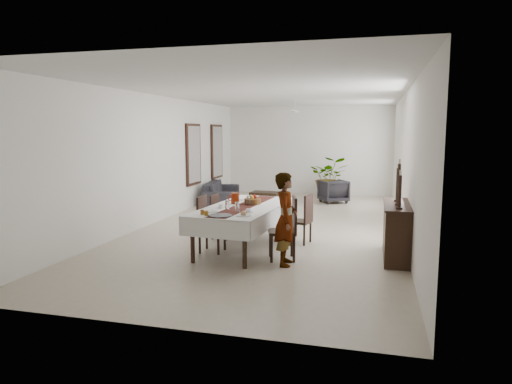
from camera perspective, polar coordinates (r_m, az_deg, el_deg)
name	(u,v)px	position (r m, az deg, el deg)	size (l,w,h in m)	color
floor	(273,226)	(11.17, 2.13, -4.28)	(6.00, 12.00, 0.00)	#BDAF96
ceiling	(274,93)	(10.97, 2.22, 12.31)	(6.00, 12.00, 0.02)	silver
wall_back	(309,150)	(16.86, 6.60, 5.18)	(6.00, 0.02, 3.20)	white
wall_front	(159,194)	(5.28, -12.02, -0.19)	(6.00, 0.02, 3.20)	white
wall_left	(159,159)	(11.97, -12.03, 4.09)	(0.02, 12.00, 3.20)	white
wall_right	(404,163)	(10.72, 18.06, 3.49)	(0.02, 12.00, 3.20)	white
dining_table_top	(245,208)	(8.95, -1.39, -1.99)	(1.11, 2.68, 0.06)	black
table_leg_fl	(193,241)	(8.10, -7.94, -6.11)	(0.08, 0.08, 0.78)	black
table_leg_fr	(245,246)	(7.70, -1.43, -6.76)	(0.08, 0.08, 0.78)	black
table_leg_bl	(245,216)	(10.37, -1.35, -3.01)	(0.08, 0.08, 0.78)	black
table_leg_br	(287,219)	(10.06, 3.87, -3.36)	(0.08, 0.08, 0.78)	black
tablecloth_top	(245,206)	(8.95, -1.39, -1.78)	(1.32, 2.88, 0.01)	white
tablecloth_drape_left	(215,212)	(9.23, -5.17, -2.54)	(0.01, 2.88, 0.33)	white
tablecloth_drape_right	(277,216)	(8.76, 2.59, -3.06)	(0.01, 2.88, 0.33)	white
tablecloth_drape_near	(214,229)	(7.68, -5.30, -4.61)	(1.32, 0.01, 0.33)	white
tablecloth_drape_far	(268,203)	(10.30, 1.51, -1.44)	(1.32, 0.01, 0.33)	white
table_runner	(245,206)	(8.94, -1.39, -1.73)	(0.39, 2.79, 0.00)	#5C231A
red_pitcher	(235,198)	(9.18, -2.64, -0.80)	(0.17, 0.17, 0.22)	maroon
pitcher_handle	(231,198)	(9.22, -3.18, -0.77)	(0.13, 0.13, 0.02)	maroon
wine_glass_near	(237,207)	(8.22, -2.37, -1.91)	(0.08, 0.08, 0.19)	white
wine_glass_mid	(227,206)	(8.41, -3.63, -1.70)	(0.08, 0.08, 0.19)	white
wine_glass_far	(249,201)	(8.96, -0.93, -1.11)	(0.08, 0.08, 0.19)	silver
teacup_right	(249,211)	(8.20, -0.92, -2.35)	(0.10, 0.10, 0.07)	white
saucer_right	(249,212)	(8.21, -0.92, -2.54)	(0.17, 0.17, 0.01)	white
teacup_left	(221,206)	(8.71, -4.38, -1.79)	(0.10, 0.10, 0.07)	white
saucer_left	(221,208)	(8.72, -4.38, -1.96)	(0.17, 0.17, 0.01)	white
plate_near_right	(244,215)	(7.89, -1.56, -2.94)	(0.27, 0.27, 0.02)	silver
bread_near_right	(244,214)	(7.88, -1.56, -2.72)	(0.10, 0.10, 0.10)	tan
plate_near_left	(211,211)	(8.32, -5.64, -2.43)	(0.27, 0.27, 0.02)	white
plate_far_left	(240,200)	(9.64, -2.04, -1.01)	(0.27, 0.27, 0.02)	silver
serving_tray	(220,216)	(7.88, -4.50, -2.96)	(0.40, 0.40, 0.02)	#3C3C41
jam_jar_a	(206,213)	(7.95, -6.21, -2.66)	(0.07, 0.07, 0.08)	#845C13
jam_jar_b	(202,212)	(8.06, -6.72, -2.53)	(0.07, 0.07, 0.08)	brown
fruit_basket	(253,201)	(9.17, -0.44, -1.15)	(0.33, 0.33, 0.11)	brown
fruit_red	(254,197)	(9.17, -0.19, -0.62)	(0.10, 0.10, 0.10)	maroon
fruit_green	(251,197)	(9.21, -0.62, -0.59)	(0.09, 0.09, 0.09)	#457422
fruit_yellow	(252,197)	(9.11, -0.56, -0.68)	(0.09, 0.09, 0.09)	gold
chair_right_near_seat	(282,232)	(8.22, 3.27, -5.01)	(0.48, 0.48, 0.06)	black
chair_right_near_leg_fl	(294,249)	(8.11, 4.78, -7.14)	(0.05, 0.05, 0.48)	black
chair_right_near_leg_fr	(292,244)	(8.50, 4.49, -6.46)	(0.05, 0.05, 0.48)	black
chair_right_near_leg_bl	(272,249)	(8.08, 1.96, -7.18)	(0.05, 0.05, 0.48)	black
chair_right_near_leg_br	(270,244)	(8.47, 1.81, -6.50)	(0.05, 0.05, 0.48)	black
chair_right_near_back	(294,214)	(8.18, 4.83, -2.74)	(0.48, 0.04, 0.62)	black
chair_right_far_seat	(299,222)	(9.46, 5.45, -3.70)	(0.43, 0.43, 0.05)	black
chair_right_far_leg_fl	(304,236)	(9.28, 6.04, -5.43)	(0.04, 0.04, 0.43)	black
chair_right_far_leg_fr	(310,232)	(9.61, 6.82, -5.00)	(0.04, 0.04, 0.43)	black
chair_right_far_leg_bl	(288,234)	(9.42, 4.03, -5.22)	(0.04, 0.04, 0.43)	black
chair_right_far_leg_br	(295,230)	(9.73, 4.86, -4.80)	(0.04, 0.04, 0.43)	black
chair_right_far_back	(309,208)	(9.33, 6.59, -2.03)	(0.43, 0.04, 0.55)	black
chair_left_near_seat	(212,227)	(8.78, -5.49, -4.43)	(0.45, 0.45, 0.05)	black
chair_left_near_leg_fl	(207,238)	(9.07, -6.17, -5.68)	(0.05, 0.05, 0.45)	black
chair_left_near_leg_fr	(200,242)	(8.73, -7.05, -6.21)	(0.05, 0.05, 0.45)	black
chair_left_near_leg_bl	(225,239)	(8.94, -3.94, -5.84)	(0.05, 0.05, 0.45)	black
chair_left_near_leg_br	(218,243)	(8.60, -4.74, -6.39)	(0.05, 0.05, 0.45)	black
chair_left_near_back	(202,211)	(8.79, -6.79, -2.37)	(0.45, 0.04, 0.58)	black
chair_left_far_seat	(222,219)	(9.88, -4.23, -3.40)	(0.40, 0.40, 0.05)	black
chair_left_far_leg_fl	(219,227)	(10.14, -4.66, -4.40)	(0.04, 0.04, 0.39)	black
chair_left_far_leg_fr	(212,230)	(9.85, -5.49, -4.76)	(0.04, 0.04, 0.39)	black
chair_left_far_leg_bl	(232,228)	(10.00, -2.97, -4.54)	(0.04, 0.04, 0.39)	black
chair_left_far_leg_br	(226,231)	(9.71, -3.76, -4.92)	(0.04, 0.04, 0.39)	black
chair_left_far_back	(215,206)	(9.91, -5.20, -1.78)	(0.40, 0.04, 0.51)	black
woman	(286,219)	(7.85, 3.74, -3.40)	(0.59, 0.38, 1.61)	#9B9DA3
sideboard_body	(396,232)	(8.71, 17.13, -4.77)	(0.43, 1.62, 0.97)	black
sideboard_top	(397,205)	(8.62, 17.26, -1.52)	(0.47, 1.68, 0.03)	black
candlestick_near_base	(399,208)	(8.03, 17.46, -1.94)	(0.11, 0.11, 0.03)	black
candlestick_near_shaft	(400,191)	(7.99, 17.54, 0.08)	(0.05, 0.05, 0.54)	black
candlestick_near_candle	(401,173)	(7.96, 17.63, 2.31)	(0.04, 0.04, 0.09)	silver
candlestick_mid_base	(398,204)	(8.45, 17.32, -1.47)	(0.11, 0.11, 0.03)	black
candlestick_mid_shaft	(399,184)	(8.41, 17.42, 1.00)	(0.05, 0.05, 0.70)	black
candlestick_mid_candle	(400,161)	(8.37, 17.53, 3.67)	(0.04, 0.04, 0.09)	beige
candlestick_far_base	(397,201)	(8.88, 17.20, -1.04)	(0.11, 0.11, 0.03)	black
candlestick_far_shaft	(398,184)	(8.84, 17.28, 0.96)	(0.05, 0.05, 0.59)	black
candlestick_far_candle	(398,166)	(8.81, 17.36, 3.15)	(0.04, 0.04, 0.09)	beige
sofa	(222,192)	(14.89, -4.32, 0.00)	(2.28, 0.89, 0.67)	#2C292F
armchair	(333,191)	(14.97, 9.64, 0.10)	(0.79, 0.82, 0.74)	#272429
coffee_table	(265,198)	(14.40, 1.18, -0.78)	(0.90, 0.60, 0.40)	black
potted_plant	(329,177)	(16.10, 9.14, 1.86)	(1.29, 1.12, 1.43)	#2B5522
mirror_frame_near	(193,155)	(13.95, -7.83, 4.66)	(0.06, 1.05, 1.85)	black
mirror_glass_near	(194,155)	(13.93, -7.70, 4.66)	(0.01, 0.90, 1.70)	white
mirror_frame_far	(217,152)	(15.91, -4.94, 5.06)	(0.06, 1.05, 1.85)	black
mirror_glass_far	(218,152)	(15.90, -4.82, 5.06)	(0.01, 0.90, 1.70)	silver
fan_rod	(295,104)	(13.90, 4.92, 10.88)	(0.04, 0.04, 0.20)	white
fan_hub	(295,111)	(13.89, 4.91, 10.06)	(0.16, 0.16, 0.08)	silver
fan_blade_n	(297,111)	(14.24, 5.16, 10.00)	(0.10, 0.55, 0.01)	silver
fan_blade_s	(293,110)	(13.55, 4.66, 10.12)	(0.10, 0.55, 0.01)	white
fan_blade_e	(307,111)	(13.84, 6.37, 10.05)	(0.55, 0.10, 0.01)	silver
fan_blade_w	(284,111)	(13.95, 3.48, 10.06)	(0.55, 0.10, 0.01)	silver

